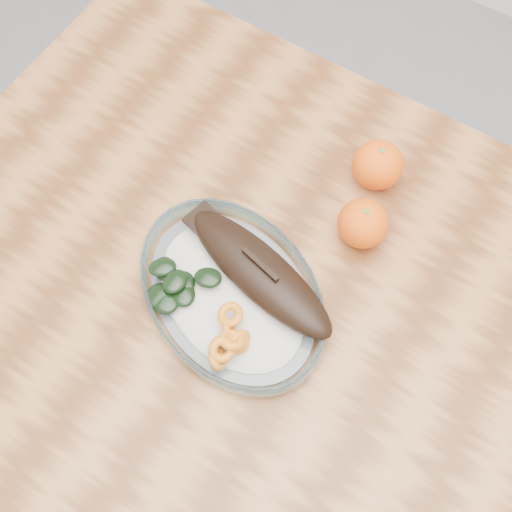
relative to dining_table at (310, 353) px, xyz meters
name	(u,v)px	position (x,y,z in m)	size (l,w,h in m)	color
ground	(289,432)	(0.00, 0.00, -0.65)	(3.00, 3.00, 0.00)	slate
dining_table	(310,353)	(0.00, 0.00, 0.00)	(1.20, 0.80, 0.75)	brown
plated_meal	(233,292)	(-0.12, -0.02, 0.12)	(0.68, 0.68, 0.08)	white
orange_left	(363,223)	(-0.02, 0.15, 0.13)	(0.07, 0.07, 0.07)	#FF4305
orange_right	(378,165)	(-0.04, 0.24, 0.13)	(0.07, 0.07, 0.07)	#FF4305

